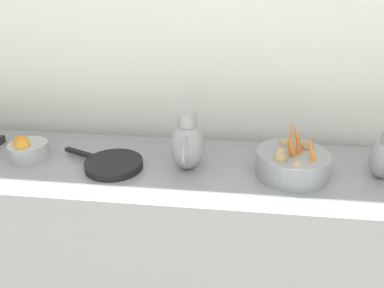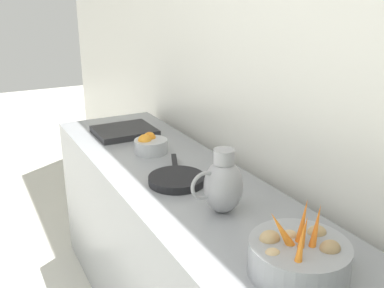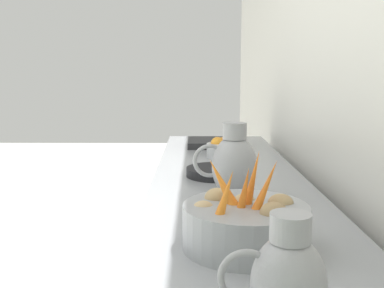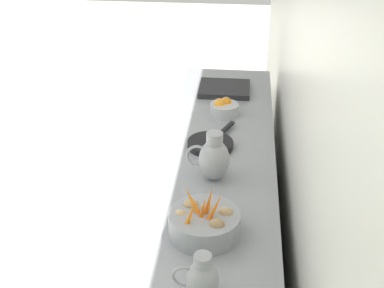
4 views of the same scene
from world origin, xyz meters
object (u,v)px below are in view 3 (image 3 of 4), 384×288
Objects in this scene: metal_pitcher_tall at (233,164)px; metal_pitcher_short at (287,283)px; vegetable_colander at (245,224)px; skillet_on_counter at (218,172)px; orange_bowl at (223,149)px.

metal_pitcher_short is (-0.01, 0.81, -0.02)m from metal_pitcher_tall.
skillet_on_counter is at bearing -87.92° from vegetable_colander.
metal_pitcher_short reaches higher than skillet_on_counter.
orange_bowl reaches higher than skillet_on_counter.
vegetable_colander is 1.49× the size of metal_pitcher_short.
metal_pitcher_tall is 0.81m from metal_pitcher_short.
vegetable_colander is at bearing 88.94° from orange_bowl.
vegetable_colander is 0.37m from metal_pitcher_short.
metal_pitcher_tall is at bearing 88.93° from orange_bowl.
vegetable_colander is 1.19× the size of metal_pitcher_tall.
metal_pitcher_short is at bearing 92.54° from skillet_on_counter.
vegetable_colander reaches higher than orange_bowl.
vegetable_colander reaches higher than metal_pitcher_short.
metal_pitcher_short reaches higher than orange_bowl.
vegetable_colander is 1.18m from orange_bowl.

